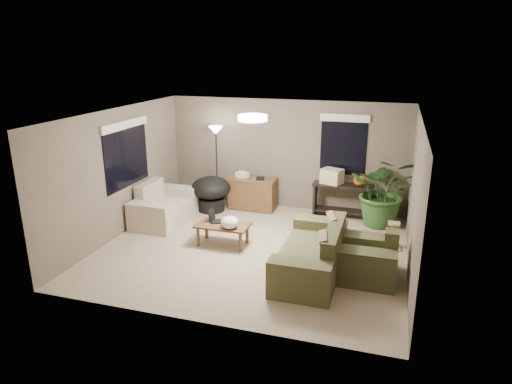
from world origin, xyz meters
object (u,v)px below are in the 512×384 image
(main_sofa, at_px, (314,255))
(houseplant, at_px, (384,199))
(papasan_chair, at_px, (211,191))
(armchair, at_px, (367,260))
(cat_scratching_post, at_px, (393,237))
(coffee_table, at_px, (223,227))
(desk, at_px, (253,194))
(console_table, at_px, (342,198))
(loveseat, at_px, (163,208))
(floor_lamp, at_px, (216,140))

(main_sofa, distance_m, houseplant, 2.73)
(papasan_chair, bearing_deg, main_sofa, -39.62)
(armchair, relative_size, cat_scratching_post, 2.00)
(armchair, relative_size, papasan_chair, 1.04)
(armchair, bearing_deg, coffee_table, 169.51)
(coffee_table, distance_m, cat_scratching_post, 3.19)
(coffee_table, bearing_deg, papasan_chair, 118.66)
(main_sofa, distance_m, cat_scratching_post, 1.86)
(desk, xyz_separation_m, papasan_chair, (-0.88, -0.37, 0.09))
(console_table, bearing_deg, cat_scratching_post, -51.30)
(desk, height_order, cat_scratching_post, desk)
(loveseat, bearing_deg, houseplant, 14.23)
(cat_scratching_post, bearing_deg, loveseat, -179.97)
(main_sofa, height_order, cat_scratching_post, main_sofa)
(loveseat, height_order, armchair, same)
(main_sofa, bearing_deg, cat_scratching_post, 47.82)
(papasan_chair, relative_size, floor_lamp, 0.50)
(main_sofa, height_order, coffee_table, main_sofa)
(desk, relative_size, floor_lamp, 0.58)
(armchair, bearing_deg, papasan_chair, 148.56)
(console_table, xyz_separation_m, floor_lamp, (-2.87, -0.19, 1.16))
(armchair, bearing_deg, houseplant, 86.60)
(console_table, bearing_deg, houseplant, -15.36)
(armchair, xyz_separation_m, houseplant, (0.15, 2.45, 0.29))
(loveseat, relative_size, cat_scratching_post, 3.20)
(desk, xyz_separation_m, console_table, (2.04, 0.09, 0.06))
(main_sofa, relative_size, console_table, 1.69)
(loveseat, relative_size, houseplant, 1.07)
(cat_scratching_post, bearing_deg, main_sofa, -132.18)
(loveseat, distance_m, console_table, 3.90)
(armchair, xyz_separation_m, desk, (-2.77, 2.60, 0.08))
(loveseat, distance_m, floor_lamp, 1.93)
(loveseat, xyz_separation_m, houseplant, (4.52, 1.15, 0.29))
(console_table, height_order, floor_lamp, floor_lamp)
(desk, height_order, houseplant, houseplant)
(main_sofa, relative_size, floor_lamp, 1.15)
(main_sofa, distance_m, loveseat, 3.77)
(console_table, relative_size, houseplant, 0.87)
(console_table, bearing_deg, papasan_chair, -171.02)
(main_sofa, xyz_separation_m, desk, (-1.90, 2.67, 0.08))
(coffee_table, distance_m, floor_lamp, 2.52)
(console_table, xyz_separation_m, houseplant, (0.88, -0.24, 0.15))
(coffee_table, distance_m, houseplant, 3.46)
(main_sofa, distance_m, papasan_chair, 3.61)
(console_table, distance_m, cat_scratching_post, 1.79)
(coffee_table, height_order, papasan_chair, papasan_chair)
(papasan_chair, height_order, houseplant, houseplant)
(coffee_table, distance_m, console_table, 2.95)
(armchair, bearing_deg, console_table, 105.23)
(main_sofa, bearing_deg, armchair, 4.72)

